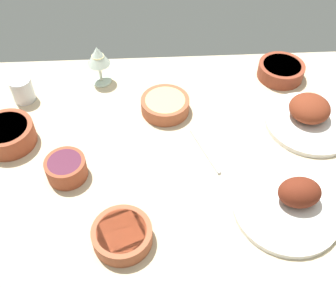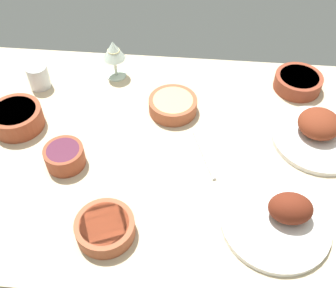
% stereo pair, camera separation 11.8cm
% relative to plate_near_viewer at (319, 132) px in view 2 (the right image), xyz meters
% --- Properties ---
extents(dining_table, '(1.40, 0.90, 0.04)m').
position_rel_plate_near_viewer_xyz_m(dining_table, '(0.44, 0.08, -0.05)').
color(dining_table, '#C6B28E').
rests_on(dining_table, ground).
extents(plate_near_viewer, '(0.27, 0.27, 0.09)m').
position_rel_plate_near_viewer_xyz_m(plate_near_viewer, '(0.00, 0.00, 0.00)').
color(plate_near_viewer, silver).
rests_on(plate_near_viewer, dining_table).
extents(plate_far_side, '(0.27, 0.27, 0.09)m').
position_rel_plate_near_viewer_xyz_m(plate_far_side, '(0.14, 0.31, -0.00)').
color(plate_far_side, silver).
rests_on(plate_far_side, dining_table).
extents(bowl_pasta, '(0.15, 0.15, 0.05)m').
position_rel_plate_near_viewer_xyz_m(bowl_pasta, '(0.45, -0.08, -0.00)').
color(bowl_pasta, '#A35133').
rests_on(bowl_pasta, dining_table).
extents(bowl_potatoes, '(0.16, 0.16, 0.06)m').
position_rel_plate_near_viewer_xyz_m(bowl_potatoes, '(0.91, 0.03, 0.01)').
color(bowl_potatoes, brown).
rests_on(bowl_potatoes, dining_table).
extents(bowl_onions, '(0.11, 0.11, 0.06)m').
position_rel_plate_near_viewer_xyz_m(bowl_onions, '(0.73, 0.17, 0.00)').
color(bowl_onions, brown).
rests_on(bowl_onions, dining_table).
extents(bowl_soup, '(0.16, 0.16, 0.05)m').
position_rel_plate_near_viewer_xyz_m(bowl_soup, '(0.03, -0.23, -0.00)').
color(bowl_soup, brown).
rests_on(bowl_soup, dining_table).
extents(bowl_sauce, '(0.15, 0.15, 0.05)m').
position_rel_plate_near_viewer_xyz_m(bowl_sauce, '(0.57, 0.38, -0.00)').
color(bowl_sauce, '#A35133').
rests_on(bowl_sauce, dining_table).
extents(wine_glass, '(0.08, 0.08, 0.14)m').
position_rel_plate_near_viewer_xyz_m(wine_glass, '(0.66, -0.24, 0.07)').
color(wine_glass, silver).
rests_on(wine_glass, dining_table).
extents(water_tumbler, '(0.07, 0.07, 0.08)m').
position_rel_plate_near_viewer_xyz_m(water_tumbler, '(0.90, -0.16, 0.01)').
color(water_tumbler, silver).
rests_on(water_tumbler, dining_table).
extents(fork_loose, '(0.07, 0.17, 0.01)m').
position_rel_plate_near_viewer_xyz_m(fork_loose, '(0.34, 0.10, -0.02)').
color(fork_loose, silver).
rests_on(fork_loose, dining_table).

